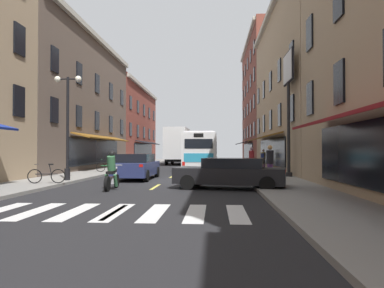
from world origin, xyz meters
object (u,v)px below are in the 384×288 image
at_px(billboard_sign, 288,83).
at_px(motorcycle_rider, 112,173).
at_px(sedan_near, 137,166).
at_px(sedan_far, 231,173).
at_px(bicycle_near, 108,167).
at_px(bicycle_mid, 47,176).
at_px(sedan_mid, 186,157).
at_px(street_lamp_twin, 68,122).
at_px(transit_bus, 202,151).
at_px(pedestrian_far, 270,163).
at_px(pedestrian_mid, 252,159).
at_px(box_truck, 178,146).
at_px(pedestrian_near, 263,159).

distance_m(billboard_sign, motorcycle_rider, 11.77).
relative_size(sedan_near, sedan_far, 0.94).
distance_m(bicycle_near, bicycle_mid, 8.83).
bearing_deg(sedan_mid, billboard_sign, -74.71).
bearing_deg(sedan_far, street_lamp_twin, 164.58).
bearing_deg(transit_bus, pedestrian_far, -74.48).
xyz_separation_m(transit_bus, bicycle_near, (-6.51, -6.64, -1.14)).
relative_size(transit_bus, pedestrian_far, 6.57).
bearing_deg(sedan_far, transit_bus, 96.44).
relative_size(sedan_mid, street_lamp_twin, 0.83).
bearing_deg(motorcycle_rider, sedan_mid, 89.82).
bearing_deg(sedan_far, pedestrian_mid, 78.52).
bearing_deg(pedestrian_mid, box_truck, -81.94).
height_order(bicycle_mid, pedestrian_far, pedestrian_far).
xyz_separation_m(transit_bus, sedan_far, (1.80, -16.00, -0.95)).
xyz_separation_m(billboard_sign, street_lamp_twin, (-11.91, -3.29, -2.50)).
xyz_separation_m(sedan_mid, bicycle_mid, (-3.56, -36.45, -0.20)).
relative_size(bicycle_near, pedestrian_far, 0.94).
relative_size(sedan_far, bicycle_near, 2.95).
xyz_separation_m(sedan_far, bicycle_mid, (-8.50, 0.53, -0.19)).
relative_size(billboard_sign, motorcycle_rider, 3.53).
xyz_separation_m(billboard_sign, pedestrian_near, (-0.33, 8.29, -4.63)).
xyz_separation_m(sedan_mid, bicycle_near, (-3.37, -27.63, -0.20)).
relative_size(box_truck, sedan_far, 1.59).
bearing_deg(box_truck, bicycle_near, -101.99).
xyz_separation_m(sedan_near, bicycle_mid, (-3.32, -4.12, -0.24)).
xyz_separation_m(sedan_near, bicycle_near, (-3.14, 4.71, -0.24)).
xyz_separation_m(sedan_mid, motorcycle_rider, (-0.12, -37.62, 0.00)).
height_order(sedan_mid, pedestrian_far, pedestrian_far).
bearing_deg(billboard_sign, sedan_mid, 105.29).
height_order(sedan_near, motorcycle_rider, motorcycle_rider).
bearing_deg(transit_bus, bicycle_near, -134.40).
relative_size(pedestrian_near, pedestrian_mid, 0.91).
bearing_deg(transit_bus, motorcycle_rider, -101.08).
distance_m(pedestrian_mid, pedestrian_far, 6.91).
height_order(transit_bus, pedestrian_near, transit_bus).
xyz_separation_m(billboard_sign, pedestrian_far, (-1.62, -3.37, -4.55)).
xyz_separation_m(bicycle_near, bicycle_mid, (-0.19, -8.83, 0.00)).
distance_m(transit_bus, bicycle_mid, 16.89).
distance_m(transit_bus, sedan_far, 16.13).
bearing_deg(sedan_mid, sedan_far, -82.39).
relative_size(billboard_sign, bicycle_near, 4.35).
distance_m(transit_bus, pedestrian_mid, 7.82).
bearing_deg(transit_bus, sedan_far, -83.56).
bearing_deg(box_truck, transit_bus, -71.45).
xyz_separation_m(sedan_mid, pedestrian_near, (8.26, -23.13, 0.28)).
xyz_separation_m(sedan_near, pedestrian_far, (7.20, -2.45, 0.32)).
relative_size(box_truck, bicycle_near, 4.71).
bearing_deg(billboard_sign, transit_bus, 117.60).
bearing_deg(pedestrian_mid, street_lamp_twin, 19.38).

